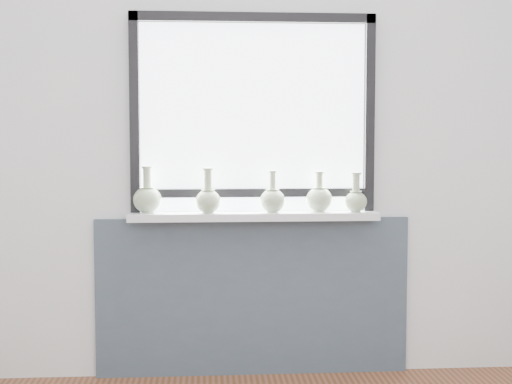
{
  "coord_description": "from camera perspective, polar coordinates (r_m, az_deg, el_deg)",
  "views": [
    {
      "loc": [
        -0.25,
        -2.04,
        1.29
      ],
      "look_at": [
        0.0,
        1.55,
        1.02
      ],
      "focal_mm": 50.0,
      "sensor_mm": 36.0,
      "label": 1
    }
  ],
  "objects": [
    {
      "name": "vase_c",
      "position": [
        3.77,
        1.33,
        -0.58
      ],
      "size": [
        0.14,
        0.14,
        0.22
      ],
      "rotation": [
        0.0,
        0.0,
        -0.1
      ],
      "color": "#A9C197",
      "rests_on": "windowsill"
    },
    {
      "name": "apron_panel",
      "position": [
        3.92,
        -0.24,
        -8.37
      ],
      "size": [
        1.7,
        0.03,
        0.86
      ],
      "primitive_type": "cube",
      "color": "#3E4957",
      "rests_on": "ground"
    },
    {
      "name": "back_wall",
      "position": [
        3.86,
        -0.27,
        4.44
      ],
      "size": [
        3.6,
        0.02,
        2.6
      ],
      "primitive_type": "cube",
      "color": "silver",
      "rests_on": "ground"
    },
    {
      "name": "windowsill",
      "position": [
        3.78,
        -0.17,
        -1.93
      ],
      "size": [
        1.32,
        0.18,
        0.04
      ],
      "primitive_type": "cube",
      "color": "silver",
      "rests_on": "apron_panel"
    },
    {
      "name": "vase_b",
      "position": [
        3.73,
        -3.86,
        -0.55
      ],
      "size": [
        0.13,
        0.13,
        0.24
      ],
      "rotation": [
        0.0,
        0.0,
        -0.27
      ],
      "color": "#A9C197",
      "rests_on": "windowsill"
    },
    {
      "name": "vase_a",
      "position": [
        3.78,
        -8.68,
        -0.47
      ],
      "size": [
        0.15,
        0.15,
        0.25
      ],
      "rotation": [
        0.0,
        0.0,
        0.36
      ],
      "color": "#A9C197",
      "rests_on": "windowsill"
    },
    {
      "name": "vase_e",
      "position": [
        3.82,
        7.98,
        -0.58
      ],
      "size": [
        0.12,
        0.12,
        0.21
      ],
      "rotation": [
        0.0,
        0.0,
        0.34
      ],
      "color": "#A9C197",
      "rests_on": "windowsill"
    },
    {
      "name": "window",
      "position": [
        3.82,
        -0.24,
        6.56
      ],
      "size": [
        1.3,
        0.06,
        1.05
      ],
      "color": "black",
      "rests_on": "windowsill"
    },
    {
      "name": "vase_d",
      "position": [
        3.82,
        5.08,
        -0.48
      ],
      "size": [
        0.14,
        0.14,
        0.22
      ],
      "rotation": [
        0.0,
        0.0,
        0.08
      ],
      "color": "#A9C197",
      "rests_on": "windowsill"
    }
  ]
}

